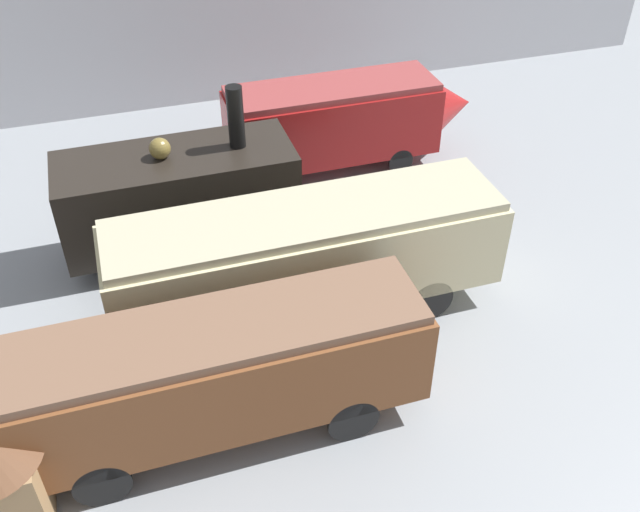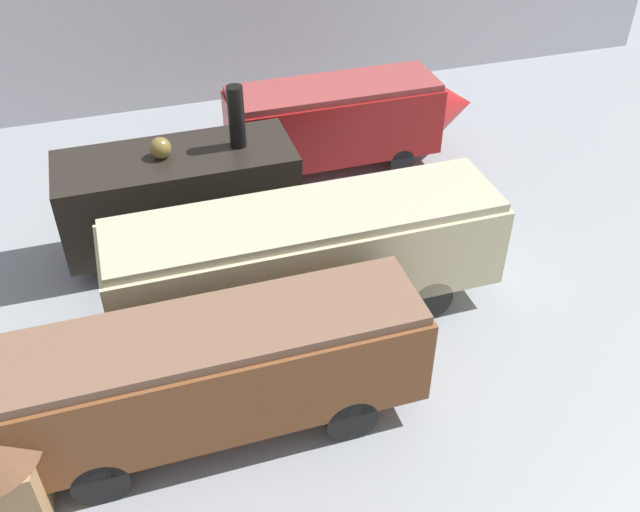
# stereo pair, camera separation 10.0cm
# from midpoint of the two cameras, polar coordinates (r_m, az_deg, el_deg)

# --- Properties ---
(ground_plane) EXTENTS (80.00, 80.00, 0.00)m
(ground_plane) POSITION_cam_midpoint_polar(r_m,az_deg,el_deg) (20.32, -1.87, -5.73)
(ground_plane) COLOR gray
(streamlined_locomotive) EXTENTS (9.43, 2.55, 3.30)m
(streamlined_locomotive) POSITION_cam_midpoint_polar(r_m,az_deg,el_deg) (26.76, 2.33, 11.00)
(streamlined_locomotive) COLOR maroon
(streamlined_locomotive) RESTS_ON ground_plane
(steam_locomotive) EXTENTS (7.15, 2.80, 5.29)m
(steam_locomotive) POSITION_cam_midpoint_polar(r_m,az_deg,el_deg) (22.53, -11.32, 4.92)
(steam_locomotive) COLOR black
(steam_locomotive) RESTS_ON ground_plane
(passenger_coach_vintage) EXTENTS (10.79, 2.80, 3.51)m
(passenger_coach_vintage) POSITION_cam_midpoint_polar(r_m,az_deg,el_deg) (19.42, -1.21, 0.29)
(passenger_coach_vintage) COLOR beige
(passenger_coach_vintage) RESTS_ON ground_plane
(passenger_coach_wooden) EXTENTS (9.62, 2.49, 3.42)m
(passenger_coach_wooden) POSITION_cam_midpoint_polar(r_m,az_deg,el_deg) (16.46, -8.39, -9.02)
(passenger_coach_wooden) COLOR brown
(passenger_coach_wooden) RESTS_ON ground_plane
(visitor_person) EXTENTS (0.34, 0.34, 1.62)m
(visitor_person) POSITION_cam_midpoint_polar(r_m,az_deg,el_deg) (19.02, 8.34, -6.33)
(visitor_person) COLOR #262633
(visitor_person) RESTS_ON ground_plane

